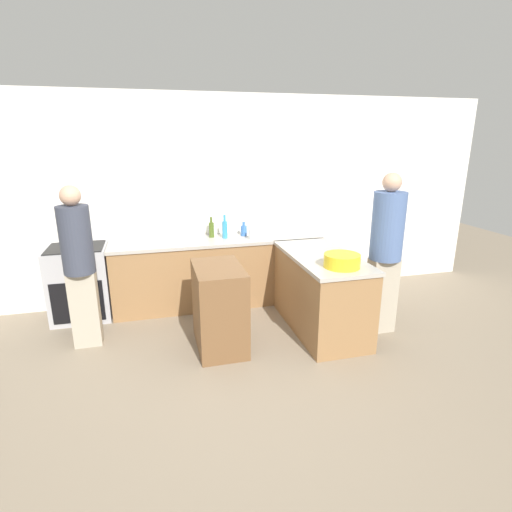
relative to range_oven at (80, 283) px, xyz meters
The scene contains 13 objects.
ground_plane 2.50m from the range_oven, 46.00° to the right, with size 14.00×14.00×0.00m, color gray.
wall_back 1.96m from the range_oven, 10.91° to the left, with size 8.00×0.06×2.70m.
counter_back 1.71m from the range_oven, ahead, with size 2.72×0.62×0.89m.
counter_peninsula 2.90m from the range_oven, 20.57° to the right, with size 0.69×1.48×0.89m.
range_oven is the anchor object (origin of this frame).
island_table 1.91m from the range_oven, 37.38° to the right, with size 0.49×0.76×0.89m.
mixing_bowl 3.15m from the range_oven, 28.41° to the right, with size 0.37×0.37×0.14m.
water_bottle_blue 2.14m from the range_oven, ahead, with size 0.08×0.08×0.18m.
vinegar_bottle_clear 2.19m from the range_oven, ahead, with size 0.07×0.07×0.19m.
dish_soap_bottle 1.89m from the range_oven, ahead, with size 0.07×0.07×0.31m.
olive_oil_bottle 1.74m from the range_oven, ahead, with size 0.07×0.07×0.27m.
person_by_range 0.92m from the range_oven, 78.61° to the right, with size 0.31×0.31×1.71m.
person_at_peninsula 3.63m from the range_oven, 20.56° to the right, with size 0.35×0.35×1.80m.
Camera 1 is at (-0.80, -3.20, 2.16)m, focal length 28.00 mm.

